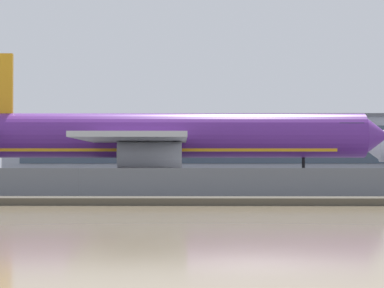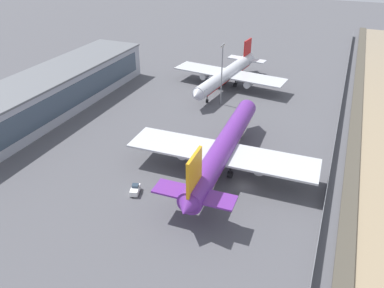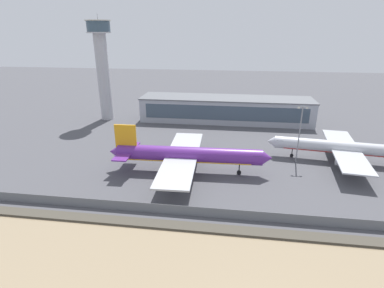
{
  "view_description": "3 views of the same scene",
  "coord_description": "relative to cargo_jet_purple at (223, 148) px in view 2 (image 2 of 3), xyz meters",
  "views": [
    {
      "loc": [
        9.22,
        -71.17,
        2.9
      ],
      "look_at": [
        7.95,
        9.06,
        4.81
      ],
      "focal_mm": 70.0,
      "sensor_mm": 36.0,
      "label": 1
    },
    {
      "loc": [
        -62.09,
        -14.15,
        46.35
      ],
      "look_at": [
        4.13,
        13.31,
        4.86
      ],
      "focal_mm": 35.0,
      "sensor_mm": 36.0,
      "label": 2
    },
    {
      "loc": [
        16.7,
        -73.24,
        39.47
      ],
      "look_at": [
        4.3,
        16.72,
        4.9
      ],
      "focal_mm": 28.0,
      "sensor_mm": 36.0,
      "label": 3
    }
  ],
  "objects": [
    {
      "name": "ground_plane",
      "position": [
        -4.15,
        -6.05,
        -5.42
      ],
      "size": [
        500.0,
        500.0,
        0.0
      ],
      "primitive_type": "plane",
      "color": "#4C4C51"
    },
    {
      "name": "baggage_tug",
      "position": [
        -14.85,
        13.48,
        -4.61
      ],
      "size": [
        3.53,
        2.48,
        1.8
      ],
      "color": "white",
      "rests_on": "ground"
    },
    {
      "name": "apron_light_mast_apron_west",
      "position": [
        33.48,
        11.78,
        5.0
      ],
      "size": [
        3.2,
        0.4,
        18.34
      ],
      "color": "gray",
      "rests_on": "ground"
    },
    {
      "name": "ops_van",
      "position": [
        53.51,
        20.0,
        -4.14
      ],
      "size": [
        5.6,
        4.03,
        2.48
      ],
      "color": "#19519E",
      "rests_on": "ground"
    },
    {
      "name": "passenger_jet_silver",
      "position": [
        47.23,
        14.21,
        -0.71
      ],
      "size": [
        44.21,
        38.48,
        12.35
      ],
      "color": "silver",
      "rests_on": "ground"
    },
    {
      "name": "perimeter_fence",
      "position": [
        -4.15,
        -22.05,
        -4.2
      ],
      "size": [
        280.0,
        0.1,
        2.44
      ],
      "color": "slate",
      "rests_on": "ground"
    },
    {
      "name": "shoreline_seawall",
      "position": [
        -4.15,
        -26.55,
        -5.17
      ],
      "size": [
        320.0,
        3.0,
        0.5
      ],
      "color": "#474238",
      "rests_on": "ground"
    },
    {
      "name": "cargo_jet_purple",
      "position": [
        0.0,
        0.0,
        0.0
      ],
      "size": [
        47.72,
        40.69,
        14.19
      ],
      "color": "#602889",
      "rests_on": "ground"
    },
    {
      "name": "terminal_building",
      "position": [
        9.54,
        55.56,
        0.1
      ],
      "size": [
        77.42,
        16.65,
        11.0
      ],
      "color": "#9EA3AD",
      "rests_on": "ground"
    }
  ]
}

